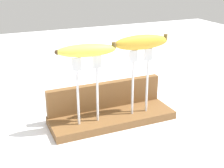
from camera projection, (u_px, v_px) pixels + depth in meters
ground_plane at (112, 121)px, 0.97m from camera, size 3.00×3.00×0.00m
wooden_board at (112, 118)px, 0.97m from camera, size 0.38×0.13×0.02m
board_backstop at (105, 95)px, 0.99m from camera, size 0.38×0.02×0.08m
fork_stand_left at (87, 85)px, 0.87m from camera, size 0.08×0.01×0.20m
fork_stand_right at (140, 76)px, 0.93m from camera, size 0.08×0.01×0.20m
banana_raised_left at (86, 50)px, 0.84m from camera, size 0.17×0.07×0.04m
banana_raised_right at (141, 42)px, 0.90m from camera, size 0.17×0.04×0.04m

